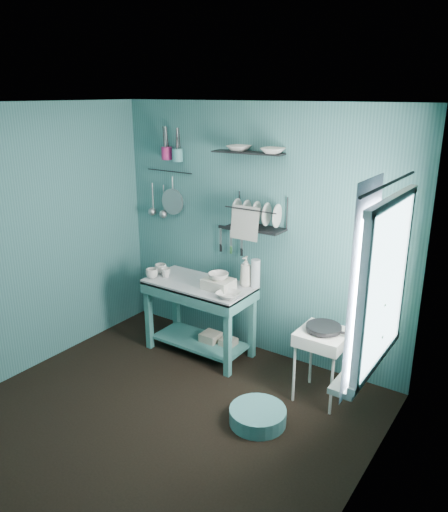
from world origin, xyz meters
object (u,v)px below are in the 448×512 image
Objects in this scene: work_counter at (200,318)px; mug_left at (152,273)px; water_bottle at (255,273)px; utensil_cup_magenta at (167,153)px; storage_tin_small at (228,348)px; mug_mid at (166,273)px; wash_tub at (218,284)px; soap_bottle at (246,271)px; mug_right at (161,269)px; floor_basin at (258,416)px; frying_pan at (324,328)px; dish_rack at (257,213)px; colander at (173,202)px; potted_plant at (364,327)px; storage_tin_large at (211,343)px; hotplate_stand at (321,365)px; utensil_cup_teal at (177,155)px.

work_counter is 0.67m from mug_left.
utensil_cup_magenta is (-1.17, 0.12, 1.06)m from water_bottle.
work_counter is 0.42m from storage_tin_small.
wash_tub is (0.63, 0.04, 0.00)m from mug_mid.
utensil_cup_magenta is at bearing 142.80° from work_counter.
water_bottle reaches higher than wash_tub.
mug_mid is 0.33× the size of soap_bottle.
utensil_cup_magenta is at bearing 114.03° from mug_right.
water_bottle is 0.60× the size of floor_basin.
wash_tub is at bearing -1.53° from mug_right.
mug_mid is at bearing -162.72° from water_bottle.
frying_pan is 0.55× the size of dish_rack.
colander is (-1.14, 0.15, 0.54)m from water_bottle.
potted_plant is at bearing -28.09° from work_counter.
water_bottle is 1.58m from utensil_cup_magenta.
colander reaches higher than mug_left.
floor_basin is at bearing -52.44° from soap_bottle.
water_bottle is at bearing 122.65° from floor_basin.
colander reaches higher than storage_tin_large.
work_counter is at bearing 161.79° from potted_plant.
hotplate_stand is 4.97× the size of utensil_cup_magenta.
floor_basin is at bearing -113.45° from frying_pan.
wash_tub is at bearing -116.57° from storage_tin_small.
potted_plant is at bearing -13.87° from mug_mid.
utensil_cup_magenta is (-0.15, 0.34, 1.15)m from mug_right.
mug_left is 1.26m from utensil_cup_magenta.
colander is at bearing 139.51° from work_counter.
frying_pan is 1.50× the size of storage_tin_small.
mug_left is 1.00× the size of mug_right.
water_bottle is 0.93× the size of frying_pan.
utensil_cup_magenta is (-1.07, 0.14, 1.05)m from soap_bottle.
utensil_cup_magenta reaches higher than mug_right.
utensil_cup_teal reaches higher than water_bottle.
potted_plant is at bearing -21.51° from colander.
hotplate_stand is at bearing -1.93° from mug_right.
wash_tub is at bearing -131.37° from dish_rack.
water_bottle is at bearing -5.64° from utensil_cup_magenta.
soap_bottle is at bearing 12.26° from mug_right.
storage_tin_small is (-1.58, 0.70, -0.96)m from potted_plant.
mug_mid reaches higher than storage_tin_large.
mug_left is 0.61× the size of storage_tin_small.
potted_plant reaches higher than mug_left.
work_counter is 8.35× the size of utensil_cup_magenta.
storage_tin_large is at bearing 12.91° from mug_mid.
dish_rack is 1.20× the size of potted_plant.
utensil_cup_teal is (-1.87, 0.40, 1.64)m from hotplate_stand.
wash_tub is 0.51× the size of dish_rack.
potted_plant is at bearing -20.59° from storage_tin_large.
work_counter reaches higher than storage_tin_large.
storage_tin_large reaches higher than storage_tin_small.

